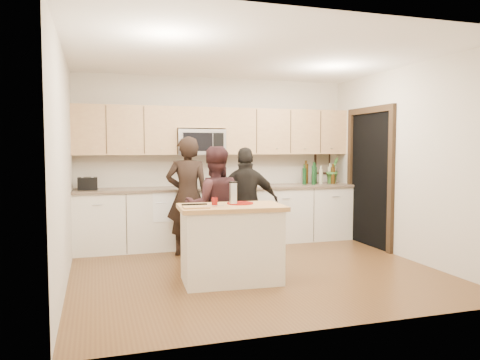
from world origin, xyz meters
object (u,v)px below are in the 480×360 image
object	(u,v)px
woman_right	(246,203)
toaster	(88,184)
island	(231,243)
woman_center	(214,207)
woman_left	(188,196)

from	to	relation	value
woman_right	toaster	bearing A→B (deg)	-13.84
toaster	woman_right	distance (m)	2.36
island	toaster	size ratio (longest dim) A/B	4.45
island	woman_center	world-z (taller)	woman_center
woman_center	woman_left	bearing A→B (deg)	-68.61
woman_left	woman_right	world-z (taller)	woman_left
woman_center	woman_right	world-z (taller)	woman_center
island	woman_center	bearing A→B (deg)	94.71
woman_left	woman_right	bearing A→B (deg)	162.41
woman_left	woman_center	distance (m)	0.79
island	woman_left	distance (m)	1.59
toaster	woman_left	bearing A→B (deg)	-21.29
island	woman_left	bearing A→B (deg)	101.82
island	woman_left	xyz separation A→B (m)	(-0.22, 1.52, 0.41)
toaster	woman_center	distance (m)	2.07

